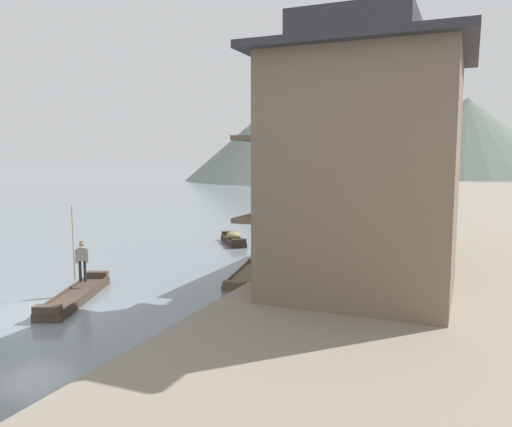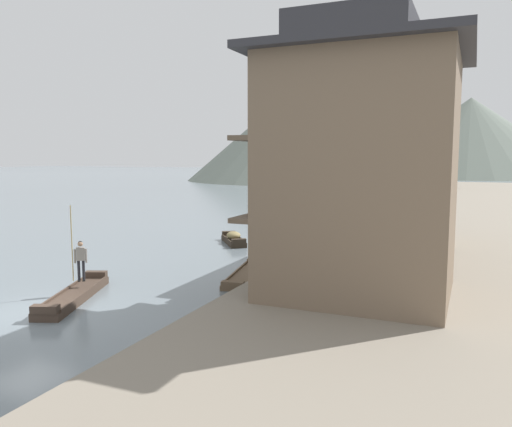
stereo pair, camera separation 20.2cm
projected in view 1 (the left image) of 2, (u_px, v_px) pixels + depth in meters
ground_plane at (30, 313)px, 17.75m from camera, size 400.00×400.00×0.00m
riverbank_right at (491, 222)px, 39.08m from camera, size 18.00×110.00×0.86m
boat_foreground_poled at (76, 296)px, 19.30m from camera, size 2.89×5.29×0.55m
boatman_person at (81, 256)px, 19.96m from camera, size 0.44×0.46×3.04m
boat_moored_nearest at (335, 222)px, 40.25m from camera, size 1.33×4.27×0.66m
boat_moored_second at (233, 239)px, 31.86m from camera, size 2.88×3.36×0.76m
boat_moored_third at (382, 204)px, 55.06m from camera, size 0.99×3.51×0.66m
boat_moored_far at (247, 275)px, 22.99m from camera, size 1.97×5.13×0.39m
boat_midriver_drifting at (353, 216)px, 45.35m from camera, size 2.01×5.86×0.35m
house_waterfront_nearest at (364, 166)px, 16.91m from camera, size 7.00×6.45×8.74m
house_waterfront_second at (371, 191)px, 23.40m from camera, size 5.20×5.41×6.14m
house_waterfront_tall at (393, 185)px, 28.35m from camera, size 5.70×5.43×6.14m
stone_bridge at (372, 172)px, 78.31m from camera, size 22.54×2.40×4.67m
hill_far_west at (466, 137)px, 138.24m from camera, size 59.82×59.82×21.18m
hill_far_centre at (301, 130)px, 115.20m from camera, size 52.99×52.99×22.63m
hill_far_east at (334, 136)px, 116.38m from camera, size 38.22×38.22×20.11m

